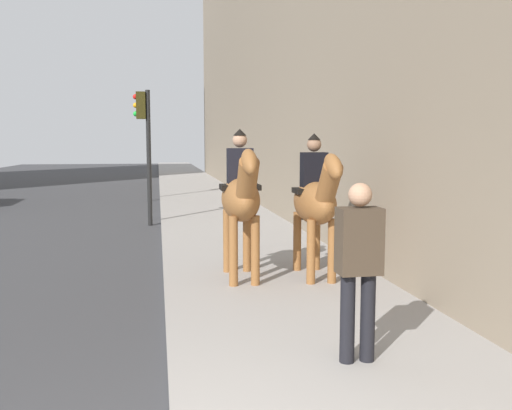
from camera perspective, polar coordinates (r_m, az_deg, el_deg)
name	(u,v)px	position (r m, az deg, el deg)	size (l,w,h in m)	color
mounted_horse_near	(241,197)	(8.33, -1.55, 0.84)	(2.15, 0.61, 2.28)	brown
mounted_horse_far	(316,200)	(8.50, 6.15, 0.53)	(2.15, 0.61, 2.22)	brown
pedestrian_greeting	(359,260)	(5.28, 10.52, -5.61)	(0.26, 0.40, 1.70)	black
traffic_light_near_curb	(145,135)	(14.96, -11.35, 7.07)	(0.20, 0.44, 3.58)	black
traffic_light_far_curb	(145,129)	(21.57, -11.31, 7.64)	(0.20, 0.44, 4.09)	black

